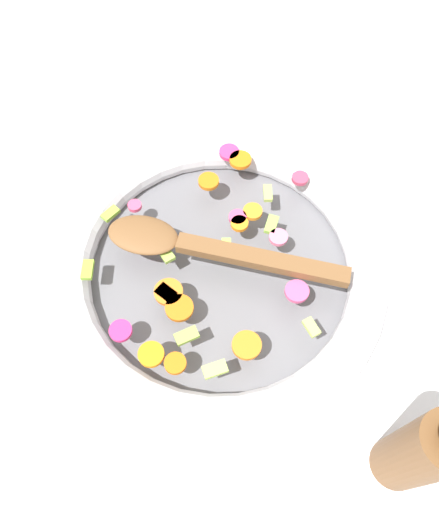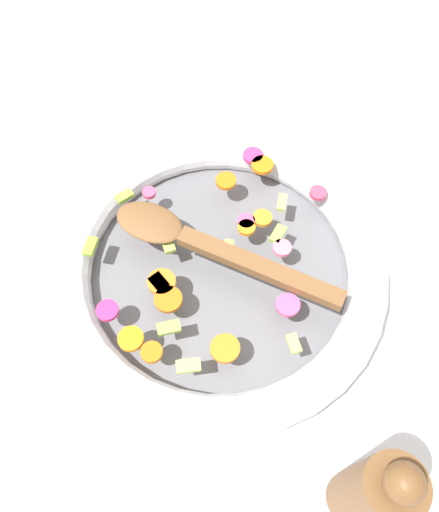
% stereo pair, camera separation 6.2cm
% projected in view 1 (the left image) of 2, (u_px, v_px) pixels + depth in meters
% --- Properties ---
extents(ground_plane, '(4.00, 4.00, 0.00)m').
position_uv_depth(ground_plane, '(220.00, 274.00, 0.66)').
color(ground_plane, silver).
extents(skillet, '(0.43, 0.43, 0.05)m').
position_uv_depth(skillet, '(220.00, 267.00, 0.64)').
color(skillet, slate).
rests_on(skillet, ground_plane).
extents(chopped_vegetables, '(0.33, 0.31, 0.01)m').
position_uv_depth(chopped_vegetables, '(208.00, 259.00, 0.61)').
color(chopped_vegetables, orange).
rests_on(chopped_vegetables, skillet).
extents(wooden_spoon, '(0.14, 0.30, 0.01)m').
position_uv_depth(wooden_spoon, '(199.00, 247.00, 0.61)').
color(wooden_spoon, brown).
rests_on(wooden_spoon, chopped_vegetables).
extents(pepper_mill, '(0.06, 0.06, 0.19)m').
position_uv_depth(pepper_mill, '(422.00, 453.00, 0.47)').
color(pepper_mill, brown).
rests_on(pepper_mill, ground_plane).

